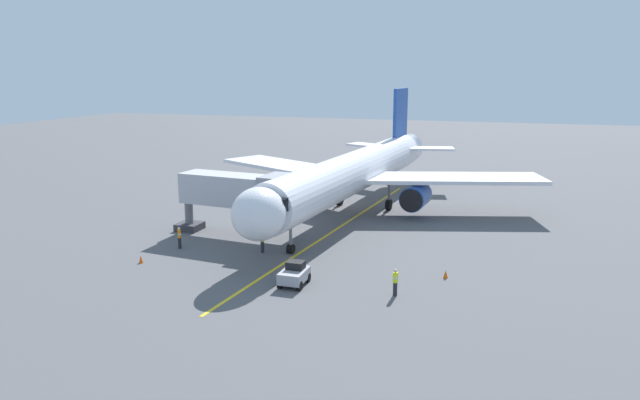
{
  "coord_description": "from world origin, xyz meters",
  "views": [
    {
      "loc": [
        -14.83,
        55.59,
        13.36
      ],
      "look_at": [
        -0.33,
        10.81,
        3.0
      ],
      "focal_mm": 32.75,
      "sensor_mm": 36.0,
      "label": 1
    }
  ],
  "objects_px": {
    "airplane": "(355,173)",
    "safety_cone_nose_right": "(446,274)",
    "ground_crew_marshaller": "(395,282)",
    "safety_cone_nose_left": "(141,259)",
    "ground_crew_loader": "(262,241)",
    "ground_crew_wing_walker": "(179,237)",
    "jet_bridge": "(245,192)",
    "tug_near_nose": "(294,274)"
  },
  "relations": [
    {
      "from": "jet_bridge",
      "to": "safety_cone_nose_right",
      "type": "xyz_separation_m",
      "value": [
        -16.78,
        4.92,
        -3.49
      ]
    },
    {
      "from": "safety_cone_nose_left",
      "to": "safety_cone_nose_right",
      "type": "height_order",
      "value": "same"
    },
    {
      "from": "jet_bridge",
      "to": "safety_cone_nose_left",
      "type": "height_order",
      "value": "jet_bridge"
    },
    {
      "from": "ground_crew_marshaller",
      "to": "ground_crew_wing_walker",
      "type": "distance_m",
      "value": 18.25
    },
    {
      "from": "jet_bridge",
      "to": "ground_crew_marshaller",
      "type": "height_order",
      "value": "jet_bridge"
    },
    {
      "from": "ground_crew_marshaller",
      "to": "safety_cone_nose_right",
      "type": "bearing_deg",
      "value": -122.22
    },
    {
      "from": "jet_bridge",
      "to": "ground_crew_marshaller",
      "type": "xyz_separation_m",
      "value": [
        -14.17,
        9.05,
        -2.88
      ]
    },
    {
      "from": "ground_crew_wing_walker",
      "to": "ground_crew_loader",
      "type": "xyz_separation_m",
      "value": [
        -6.5,
        -1.02,
        0.0
      ]
    },
    {
      "from": "airplane",
      "to": "jet_bridge",
      "type": "height_order",
      "value": "airplane"
    },
    {
      "from": "airplane",
      "to": "safety_cone_nose_right",
      "type": "relative_size",
      "value": 73.37
    },
    {
      "from": "safety_cone_nose_right",
      "to": "ground_crew_marshaller",
      "type": "bearing_deg",
      "value": 57.78
    },
    {
      "from": "airplane",
      "to": "ground_crew_wing_walker",
      "type": "distance_m",
      "value": 18.45
    },
    {
      "from": "ground_crew_marshaller",
      "to": "jet_bridge",
      "type": "bearing_deg",
      "value": -32.55
    },
    {
      "from": "airplane",
      "to": "ground_crew_marshaller",
      "type": "xyz_separation_m",
      "value": [
        -7.72,
        19.75,
        -3.12
      ]
    },
    {
      "from": "airplane",
      "to": "tug_near_nose",
      "type": "relative_size",
      "value": 17.54
    },
    {
      "from": "ground_crew_marshaller",
      "to": "ground_crew_wing_walker",
      "type": "height_order",
      "value": "same"
    },
    {
      "from": "airplane",
      "to": "ground_crew_loader",
      "type": "xyz_separation_m",
      "value": [
        3.46,
        14.19,
        -3.12
      ]
    },
    {
      "from": "ground_crew_loader",
      "to": "tug_near_nose",
      "type": "relative_size",
      "value": 0.74
    },
    {
      "from": "tug_near_nose",
      "to": "airplane",
      "type": "bearing_deg",
      "value": -86.47
    },
    {
      "from": "ground_crew_wing_walker",
      "to": "safety_cone_nose_right",
      "type": "height_order",
      "value": "ground_crew_wing_walker"
    },
    {
      "from": "jet_bridge",
      "to": "safety_cone_nose_right",
      "type": "height_order",
      "value": "jet_bridge"
    },
    {
      "from": "airplane",
      "to": "tug_near_nose",
      "type": "xyz_separation_m",
      "value": [
        -1.23,
        19.88,
        -3.3
      ]
    },
    {
      "from": "ground_crew_marshaller",
      "to": "ground_crew_loader",
      "type": "height_order",
      "value": "same"
    },
    {
      "from": "ground_crew_loader",
      "to": "safety_cone_nose_right",
      "type": "relative_size",
      "value": 3.11
    },
    {
      "from": "airplane",
      "to": "ground_crew_loader",
      "type": "height_order",
      "value": "airplane"
    },
    {
      "from": "ground_crew_marshaller",
      "to": "ground_crew_loader",
      "type": "distance_m",
      "value": 12.48
    },
    {
      "from": "jet_bridge",
      "to": "ground_crew_wing_walker",
      "type": "bearing_deg",
      "value": 52.18
    },
    {
      "from": "jet_bridge",
      "to": "safety_cone_nose_left",
      "type": "bearing_deg",
      "value": 63.11
    },
    {
      "from": "jet_bridge",
      "to": "tug_near_nose",
      "type": "height_order",
      "value": "jet_bridge"
    },
    {
      "from": "airplane",
      "to": "ground_crew_wing_walker",
      "type": "relative_size",
      "value": 23.6
    },
    {
      "from": "safety_cone_nose_left",
      "to": "safety_cone_nose_right",
      "type": "xyz_separation_m",
      "value": [
        -21.06,
        -3.54,
        0.0
      ]
    },
    {
      "from": "ground_crew_marshaller",
      "to": "ground_crew_loader",
      "type": "xyz_separation_m",
      "value": [
        11.18,
        -5.55,
        0.0
      ]
    },
    {
      "from": "ground_crew_loader",
      "to": "airplane",
      "type": "bearing_deg",
      "value": -103.69
    },
    {
      "from": "ground_crew_marshaller",
      "to": "ground_crew_wing_walker",
      "type": "relative_size",
      "value": 1.0
    },
    {
      "from": "ground_crew_marshaller",
      "to": "safety_cone_nose_left",
      "type": "height_order",
      "value": "ground_crew_marshaller"
    },
    {
      "from": "ground_crew_loader",
      "to": "ground_crew_marshaller",
      "type": "bearing_deg",
      "value": 153.59
    },
    {
      "from": "jet_bridge",
      "to": "tug_near_nose",
      "type": "xyz_separation_m",
      "value": [
        -7.68,
        9.18,
        -3.06
      ]
    },
    {
      "from": "jet_bridge",
      "to": "ground_crew_loader",
      "type": "height_order",
      "value": "jet_bridge"
    },
    {
      "from": "ground_crew_wing_walker",
      "to": "safety_cone_nose_left",
      "type": "relative_size",
      "value": 3.11
    },
    {
      "from": "airplane",
      "to": "safety_cone_nose_right",
      "type": "xyz_separation_m",
      "value": [
        -10.32,
        15.62,
        -3.73
      ]
    },
    {
      "from": "jet_bridge",
      "to": "ground_crew_wing_walker",
      "type": "xyz_separation_m",
      "value": [
        3.51,
        4.52,
        -2.88
      ]
    },
    {
      "from": "safety_cone_nose_right",
      "to": "airplane",
      "type": "bearing_deg",
      "value": -56.53
    }
  ]
}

